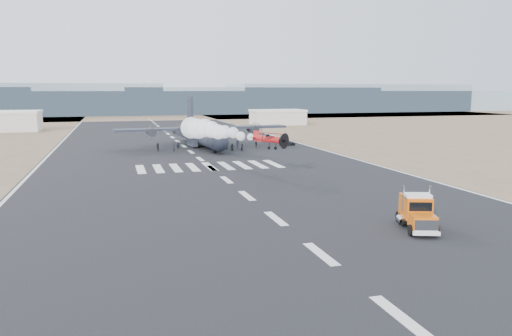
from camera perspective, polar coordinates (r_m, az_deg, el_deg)
name	(u,v)px	position (r m, az deg, el deg)	size (l,w,h in m)	color
ground	(321,254)	(42.39, 7.41, -9.71)	(500.00, 500.00, 0.00)	black
scrub_far	(146,116)	(267.65, -12.51, 5.80)	(500.00, 80.00, 0.00)	brown
runway_markings	(200,159)	(99.07, -6.41, 1.03)	(60.00, 260.00, 0.01)	silver
ridge_seg_c	(19,99)	(300.86, -25.47, 7.09)	(150.00, 50.00, 17.00)	gray
ridge_seg_d	(142,102)	(297.34, -12.91, 7.33)	(150.00, 50.00, 13.00)	gray
ridge_seg_e	(250,100)	(307.76, -0.63, 7.78)	(150.00, 50.00, 15.00)	gray
ridge_seg_f	(347,98)	(330.87, 10.40, 7.89)	(150.00, 50.00, 17.00)	gray
ridge_seg_g	(434,100)	(364.30, 19.67, 7.29)	(150.00, 50.00, 13.00)	gray
hangar_left	(1,121)	(185.61, -27.14, 4.81)	(24.50, 14.50, 6.70)	beige
hangar_right	(278,117)	(197.15, 2.49, 5.85)	(20.50, 12.50, 5.90)	beige
semi_truck	(417,212)	(51.36, 17.90, -4.76)	(4.59, 7.97, 3.52)	black
aerobatic_biplane	(270,139)	(76.33, 1.59, 3.36)	(6.69, 6.29, 2.91)	red
smoke_trail	(202,129)	(94.74, -6.14, 4.49)	(9.83, 24.73, 4.23)	white
transport_aircraft	(201,134)	(120.30, -6.27, 3.88)	(41.09, 33.79, 11.86)	#222533
support_vehicle	(287,143)	(123.27, 3.57, 2.88)	(1.93, 4.19, 1.16)	black
crew_a	(178,145)	(116.35, -8.90, 2.59)	(0.66, 0.55, 1.82)	black
crew_b	(242,147)	(111.77, -1.57, 2.38)	(0.78, 0.48, 1.60)	black
crew_c	(238,144)	(117.27, -2.12, 2.75)	(1.21, 0.56, 1.88)	black
crew_d	(256,144)	(117.62, 0.02, 2.73)	(0.97, 0.50, 1.66)	black
crew_e	(232,147)	(112.73, -2.73, 2.43)	(0.77, 0.48, 1.58)	black
crew_f	(158,147)	(113.15, -11.16, 2.36)	(1.70, 0.55, 1.83)	black
crew_g	(174,149)	(110.31, -9.36, 2.18)	(0.58, 0.48, 1.59)	black
crew_h	(226,145)	(114.49, -3.46, 2.59)	(0.89, 0.55, 1.84)	black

